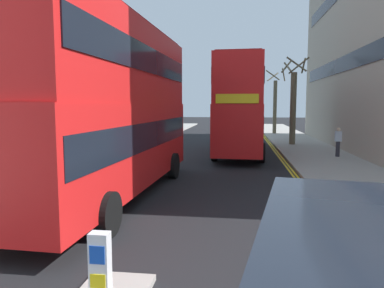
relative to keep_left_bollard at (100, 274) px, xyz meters
name	(u,v)px	position (x,y,z in m)	size (l,w,h in m)	color
sidewalk_right	(346,174)	(6.50, 11.28, -0.54)	(4.00, 80.00, 0.14)	#9E9991
sidewalk_left	(59,167)	(-6.50, 11.28, -0.54)	(4.00, 80.00, 0.14)	#9E9991
kerb_line_outer	(303,184)	(4.40, 9.28, -0.60)	(0.10, 56.00, 0.01)	yellow
kerb_line_inner	(299,184)	(4.24, 9.28, -0.60)	(0.10, 56.00, 0.01)	yellow
keep_left_bollard	(100,274)	(0.00, 0.00, 0.00)	(0.36, 0.28, 1.11)	silver
double_decker_bus_away	(111,104)	(-2.11, 6.41, 2.42)	(3.14, 10.90, 5.64)	red
double_decker_bus_oncoming	(241,104)	(2.03, 17.77, 2.42)	(3.10, 10.89, 5.64)	red
pedestrian_far	(338,141)	(7.39, 16.12, 0.38)	(0.34, 0.22, 1.62)	#2D2D38
street_tree_near	(275,104)	(5.50, 32.69, 2.46)	(2.05, 1.86, 6.43)	#6B6047
street_tree_mid	(293,104)	(5.81, 22.36, 2.44)	(2.05, 1.95, 6.31)	#6B6047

